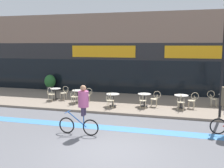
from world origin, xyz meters
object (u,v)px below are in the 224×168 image
object	(u,v)px
cafe_chair_0_side	(64,92)
cafe_chair_5_side	(212,97)
bistro_table_1	(78,94)
cafe_chair_2_near	(110,99)
cafe_chair_1_side	(88,94)
bistro_table_0	(56,92)
bistro_table_3	(144,97)
cyclist_0	(82,107)
planter_pot	(50,82)
cafe_chair_4_near	(181,101)
lamp_post	(223,53)
cafe_chair_4_side	(193,99)
cafe_chair_3_near	(143,99)
cafe_chair_3_side	(155,98)
bistro_table_4	(181,99)
bistro_table_5	(224,98)
cafe_chair_1_near	(74,96)
cafe_chair_0_near	(51,93)
bistro_table_2	(113,97)

from	to	relation	value
cafe_chair_0_side	cafe_chair_5_side	xyz separation A→B (m)	(8.87, 0.58, 0.00)
bistro_table_1	cafe_chair_2_near	distance (m)	2.55
cafe_chair_1_side	bistro_table_0	bearing A→B (deg)	-4.39
bistro_table_3	cyclist_0	size ratio (longest dim) A/B	0.37
bistro_table_3	cafe_chair_1_side	bearing A→B (deg)	179.99
planter_pot	cafe_chair_4_near	bearing A→B (deg)	-20.46
lamp_post	cafe_chair_1_side	bearing A→B (deg)	169.93
cafe_chair_4_side	bistro_table_3	bearing A→B (deg)	-3.74
cafe_chair_0_side	cafe_chair_1_side	xyz separation A→B (m)	(1.70, -0.36, 0.00)
cafe_chair_4_near	planter_pot	bearing A→B (deg)	77.04
cafe_chair_3_near	cafe_chair_3_side	xyz separation A→B (m)	(0.62, 0.62, 0.00)
cafe_chair_1_side	cafe_chair_4_near	bearing A→B (deg)	179.34
cafe_chair_3_side	lamp_post	distance (m)	4.34
bistro_table_1	cyclist_0	bearing A→B (deg)	-65.91
cafe_chair_2_near	bistro_table_4	bearing A→B (deg)	-68.19
cafe_chair_3_near	cafe_chair_3_side	size ratio (longest dim) A/B	1.00
bistro_table_0	bistro_table_3	size ratio (longest dim) A/B	0.96
bistro_table_4	lamp_post	distance (m)	3.47
cafe_chair_2_near	bistro_table_1	bearing A→B (deg)	69.78
cafe_chair_3_side	bistro_table_3	bearing A→B (deg)	1.32
cafe_chair_3_near	bistro_table_5	bearing A→B (deg)	-77.09
bistro_table_3	planter_pot	distance (m)	8.18
lamp_post	cafe_chair_1_near	bearing A→B (deg)	175.12
cafe_chair_4_side	planter_pot	xyz separation A→B (m)	(-10.24, 2.95, 0.15)
bistro_table_4	planter_pot	distance (m)	10.06
bistro_table_0	cafe_chair_4_near	distance (m)	7.83
cafe_chair_3_side	lamp_post	bearing A→B (deg)	159.75
bistro_table_4	cafe_chair_3_near	distance (m)	2.15
cafe_chair_2_near	cafe_chair_1_side	bearing A→B (deg)	62.38
cafe_chair_0_near	cyclist_0	xyz separation A→B (m)	(4.02, -4.91, 0.52)
bistro_table_4	cafe_chair_3_near	xyz separation A→B (m)	(-2.02, -0.73, -0.00)
bistro_table_0	bistro_table_3	world-z (taller)	same
cafe_chair_3_near	bistro_table_4	bearing A→B (deg)	-77.06
bistro_table_5	planter_pot	size ratio (longest dim) A/B	0.58
cafe_chair_1_side	cafe_chair_0_near	bearing A→B (deg)	10.90
cafe_chair_1_side	cafe_chair_4_near	world-z (taller)	same
cafe_chair_3_near	cafe_chair_4_near	distance (m)	2.01
bistro_table_2	bistro_table_0	bearing A→B (deg)	168.59
cafe_chair_3_side	bistro_table_1	bearing A→B (deg)	1.40
cafe_chair_5_side	cafe_chair_0_near	bearing A→B (deg)	-178.16
bistro_table_5	cafe_chair_3_side	size ratio (longest dim) A/B	0.80
bistro_table_5	cafe_chair_1_near	xyz separation A→B (m)	(-8.43, -1.57, 0.01)
bistro_table_1	cafe_chair_2_near	world-z (taller)	cafe_chair_2_near
cafe_chair_1_near	cafe_chair_0_near	bearing A→B (deg)	79.03
bistro_table_2	cafe_chair_3_near	world-z (taller)	cafe_chair_3_near
bistro_table_2	cafe_chair_1_near	size ratio (longest dim) A/B	0.84
cafe_chair_0_near	lamp_post	bearing A→B (deg)	-89.62
cafe_chair_5_side	planter_pot	world-z (taller)	planter_pot
bistro_table_3	cafe_chair_4_side	xyz separation A→B (m)	(2.66, 0.12, 0.00)
bistro_table_3	cafe_chair_0_near	world-z (taller)	cafe_chair_0_near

